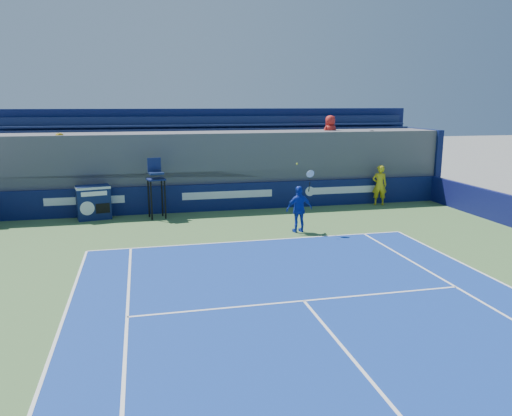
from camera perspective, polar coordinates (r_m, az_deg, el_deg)
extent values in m
imported|color=gold|center=(23.81, 13.93, 2.55)|extent=(0.78, 0.62, 1.86)
cube|color=white|center=(17.22, -0.29, -3.75)|extent=(10.97, 0.07, 0.00)
cube|color=white|center=(12.21, 5.49, -10.51)|extent=(8.23, 0.07, 0.00)
cube|color=#0C1546|center=(22.08, -3.28, 1.27)|extent=(20.40, 0.20, 1.20)
cube|color=white|center=(21.77, -18.99, 0.81)|extent=(3.20, 0.01, 0.32)
cube|color=white|center=(21.95, -3.23, 1.53)|extent=(4.00, 0.01, 0.32)
cube|color=white|center=(23.50, 10.10, 2.05)|extent=(3.60, 0.01, 0.32)
cylinder|color=white|center=(22.89, 6.18, 1.90)|extent=(0.44, 0.01, 0.44)
cube|color=#0E1A49|center=(21.35, -18.07, 0.60)|extent=(1.42, 0.95, 1.40)
cube|color=silver|center=(21.24, -18.17, 2.27)|extent=(1.44, 0.98, 0.10)
cylinder|color=silver|center=(21.00, -18.73, -0.04)|extent=(0.55, 0.14, 0.56)
cube|color=black|center=(21.08, -17.10, -0.03)|extent=(0.54, 0.13, 0.40)
cube|color=white|center=(20.93, -18.01, 1.56)|extent=(0.98, 0.22, 0.18)
cylinder|color=black|center=(20.56, -11.87, 0.80)|extent=(0.08, 0.08, 1.60)
cylinder|color=black|center=(20.67, -10.35, 0.92)|extent=(0.08, 0.08, 1.60)
cylinder|color=black|center=(21.10, -12.16, 1.07)|extent=(0.08, 0.08, 1.60)
cylinder|color=black|center=(21.20, -10.68, 1.19)|extent=(0.08, 0.08, 1.60)
cube|color=#0F194C|center=(20.74, -11.36, 3.25)|extent=(0.81, 0.81, 0.06)
cube|color=#131F47|center=(20.61, -11.33, 3.90)|extent=(0.62, 0.54, 0.08)
cube|color=#141E4E|center=(20.92, -11.56, 4.84)|extent=(0.55, 0.15, 0.60)
imported|color=#1531AC|center=(18.26, 4.97, -0.14)|extent=(1.04, 0.52, 1.72)
cylinder|color=black|center=(18.17, 6.11, 2.44)|extent=(0.03, 0.15, 0.39)
torus|color=silver|center=(18.04, 6.22, 3.91)|extent=(0.30, 0.12, 0.29)
cylinder|color=silver|center=(18.04, 6.22, 3.91)|extent=(0.25, 0.08, 0.24)
sphere|color=yellow|center=(17.84, 4.71, 5.05)|extent=(0.07, 0.07, 0.07)
cube|color=#4B4B50|center=(23.76, -4.09, 4.67)|extent=(20.40, 3.60, 3.38)
cube|color=#4B4B50|center=(22.47, -3.54, 3.71)|extent=(20.40, 0.90, 0.55)
cube|color=#121F46|center=(22.31, -3.52, 4.88)|extent=(20.00, 0.45, 0.08)
cube|color=#121F46|center=(22.53, -3.63, 5.46)|extent=(20.00, 0.06, 0.45)
cube|color=#4B4B50|center=(23.28, -3.93, 5.36)|extent=(20.40, 0.90, 0.55)
cube|color=#121F46|center=(23.13, -3.91, 6.50)|extent=(20.00, 0.45, 0.08)
cube|color=#121F46|center=(23.36, -4.01, 7.04)|extent=(20.00, 0.06, 0.45)
cube|color=#4B4B50|center=(24.11, -4.29, 6.89)|extent=(20.40, 0.90, 0.55)
cube|color=#121F46|center=(23.97, -4.27, 8.00)|extent=(20.00, 0.45, 0.08)
cube|color=#121F46|center=(24.21, -4.37, 8.51)|extent=(20.00, 0.06, 0.45)
cube|color=#4B4B50|center=(24.96, -4.63, 8.32)|extent=(20.40, 0.90, 0.55)
cube|color=#121F46|center=(24.83, -4.62, 9.40)|extent=(20.00, 0.45, 0.08)
cube|color=#121F46|center=(25.07, -4.71, 9.88)|extent=(20.00, 0.06, 0.45)
cube|color=#0C1647|center=(25.62, -4.80, 6.33)|extent=(20.80, 0.30, 4.40)
cube|color=#0C1647|center=(27.33, 17.96, 5.09)|extent=(0.30, 3.90, 3.40)
imported|color=gold|center=(22.22, -21.50, 5.79)|extent=(0.84, 0.66, 1.70)
imported|color=silver|center=(22.09, -7.67, 6.22)|extent=(1.08, 0.79, 1.50)
imported|color=#177681|center=(22.55, -0.16, 6.59)|extent=(0.96, 0.42, 1.62)
imported|color=red|center=(24.52, 8.46, 8.37)|extent=(0.99, 0.77, 1.78)
imported|color=black|center=(24.42, 12.93, 6.74)|extent=(0.63, 0.43, 1.65)
imported|color=#A5171C|center=(22.35, -2.64, 6.50)|extent=(0.64, 0.48, 1.59)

